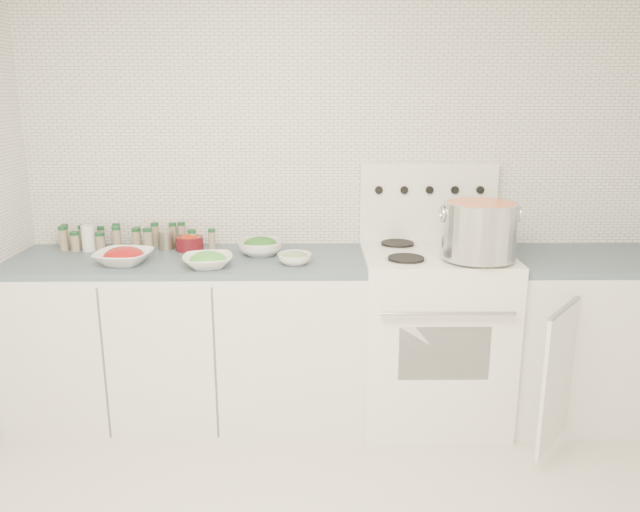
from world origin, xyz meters
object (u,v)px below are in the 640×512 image
at_px(stove, 432,329).
at_px(bowl_tomato, 124,256).
at_px(stock_pot, 479,228).
at_px(bowl_snowpea, 208,260).

bearing_deg(stove, bowl_tomato, -175.95).
bearing_deg(stock_pot, stove, 133.47).
bearing_deg(bowl_snowpea, bowl_tomato, 171.65).
relative_size(stock_pot, bowl_tomato, 1.21).
relative_size(stock_pot, bowl_snowpea, 1.35).
distance_m(stove, bowl_tomato, 1.66).
height_order(stove, stock_pot, stove).
height_order(stove, bowl_snowpea, stove).
bearing_deg(bowl_tomato, stove, 4.05).
bearing_deg(stock_pot, bowl_tomato, 177.78).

